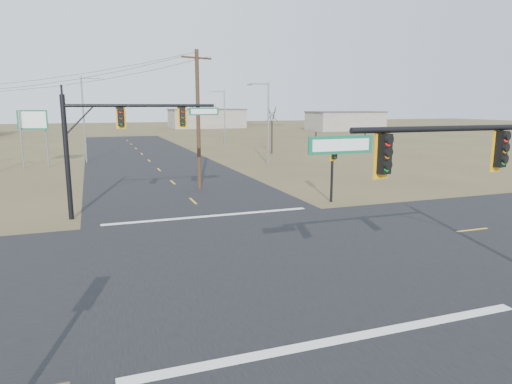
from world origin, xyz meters
The scene contains 16 objects.
ground centered at (0.00, 0.00, 0.00)m, with size 320.00×320.00×0.00m, color brown.
road_ew centered at (0.00, 0.00, 0.01)m, with size 160.00×14.00×0.02m, color black.
road_ns centered at (0.00, 0.00, 0.01)m, with size 14.00×160.00×0.02m, color black.
stop_bar_near centered at (0.00, -7.50, 0.03)m, with size 12.00×0.40×0.01m, color silver.
stop_bar_far centered at (0.00, 7.50, 0.03)m, with size 12.00×0.40×0.01m, color silver.
mast_arm_near centered at (5.02, -7.50, 4.62)m, with size 10.33×0.54×6.31m.
mast_arm_far centered at (-4.49, 9.59, 5.01)m, with size 8.84×0.56×6.92m.
pedestal_signal_ne centered at (8.63, 8.58, 3.04)m, with size 0.66×0.56×4.13m.
utility_pole_near centered at (1.47, 16.42, 5.35)m, with size 2.42×0.96×10.35m.
highway_sign centered at (-11.64, 33.97, 4.16)m, with size 2.94×1.21×5.86m.
streetlight_a centered at (11.64, 28.47, 4.90)m, with size 2.45×0.35×8.74m.
streetlight_b centered at (12.75, 49.30, 4.77)m, with size 2.37×0.28×8.50m.
streetlight_c centered at (-6.58, 36.67, 5.29)m, with size 2.62×0.26×9.43m.
bare_tree_c centered at (16.39, 38.77, 5.23)m, with size 3.20×3.20×6.67m.
warehouse_mid centered at (25.00, 110.00, 2.50)m, with size 20.00×12.00×5.00m, color #9F9B8D.
warehouse_right centered at (55.00, 85.00, 2.25)m, with size 18.00×10.00×4.50m, color #9F9B8D.
Camera 1 is at (-6.18, -17.54, 6.35)m, focal length 32.00 mm.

